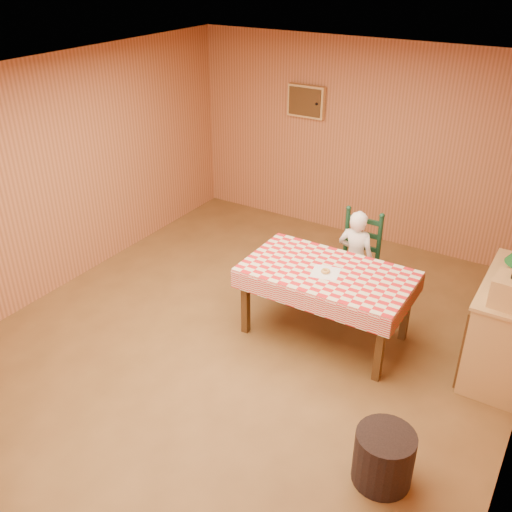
# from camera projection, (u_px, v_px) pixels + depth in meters

# --- Properties ---
(ground) EXTENTS (6.00, 6.00, 0.00)m
(ground) POSITION_uv_depth(u_px,v_px,m) (246.00, 347.00, 5.75)
(ground) COLOR brown
(ground) RESTS_ON ground
(cabin_walls) EXTENTS (5.10, 6.05, 2.65)m
(cabin_walls) POSITION_uv_depth(u_px,v_px,m) (274.00, 158.00, 5.28)
(cabin_walls) COLOR #B26B40
(cabin_walls) RESTS_ON ground
(dining_table) EXTENTS (1.66, 0.96, 0.77)m
(dining_table) POSITION_uv_depth(u_px,v_px,m) (327.00, 278.00, 5.60)
(dining_table) COLOR #4F3115
(dining_table) RESTS_ON ground
(ladder_chair) EXTENTS (0.44, 0.40, 1.08)m
(ladder_chair) POSITION_uv_depth(u_px,v_px,m) (357.00, 261.00, 6.28)
(ladder_chair) COLOR #10311C
(ladder_chair) RESTS_ON ground
(seated_child) EXTENTS (0.41, 0.27, 1.12)m
(seated_child) POSITION_uv_depth(u_px,v_px,m) (355.00, 258.00, 6.21)
(seated_child) COLOR white
(seated_child) RESTS_ON ground
(napkin) EXTENTS (0.31, 0.31, 0.00)m
(napkin) POSITION_uv_depth(u_px,v_px,m) (325.00, 273.00, 5.53)
(napkin) COLOR white
(napkin) RESTS_ON dining_table
(donut) EXTENTS (0.10, 0.10, 0.03)m
(donut) POSITION_uv_depth(u_px,v_px,m) (326.00, 271.00, 5.52)
(donut) COLOR gold
(donut) RESTS_ON napkin
(shelf_unit) EXTENTS (0.54, 1.24, 0.93)m
(shelf_unit) POSITION_uv_depth(u_px,v_px,m) (505.00, 326.00, 5.27)
(shelf_unit) COLOR tan
(shelf_unit) RESTS_ON ground
(crate) EXTENTS (0.31, 0.31, 0.25)m
(crate) POSITION_uv_depth(u_px,v_px,m) (512.00, 292.00, 4.69)
(crate) COLOR tan
(crate) RESTS_ON shelf_unit
(storage_bin) EXTENTS (0.49, 0.49, 0.45)m
(storage_bin) POSITION_uv_depth(u_px,v_px,m) (384.00, 457.00, 4.22)
(storage_bin) COLOR black
(storage_bin) RESTS_ON ground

